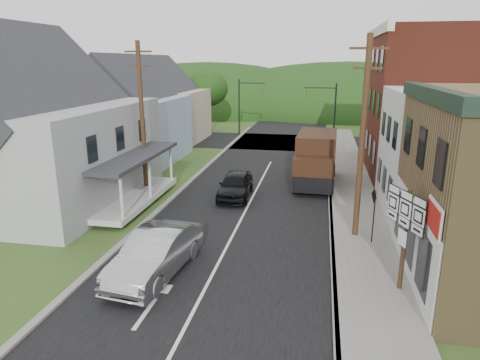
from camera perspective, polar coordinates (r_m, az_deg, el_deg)
The scene contains 24 objects.
ground at distance 17.84m, azimuth -2.70°, elevation -10.68°, with size 120.00×120.00×0.00m, color #2D4719.
road at distance 27.01m, azimuth 2.17°, elevation -1.40°, with size 9.00×90.00×0.02m, color black.
cross_road at distance 43.44m, azimuth 5.52°, elevation 5.08°, with size 60.00×9.00×0.02m, color black.
sidewalk_right at distance 24.91m, azimuth 15.04°, elevation -3.24°, with size 2.80×55.00×0.15m, color slate.
curb_right at distance 24.83m, azimuth 11.93°, elevation -3.10°, with size 0.20×55.00×0.15m, color slate.
curb_left at distance 26.21m, azimuth -8.60°, elevation -1.96°, with size 0.30×55.00×0.12m, color slate.
storefront_white at distance 24.69m, azimuth 28.24°, elevation 2.89°, with size 8.00×7.00×6.50m, color silver.
storefront_red at distance 33.53m, azimuth 23.93°, elevation 9.35°, with size 8.00×12.00×10.00m, color maroon.
house_gray at distance 26.95m, azimuth -25.45°, elevation 6.30°, with size 10.20×12.24×8.35m.
house_blue at distance 35.99m, azimuth -13.80°, elevation 8.47°, with size 7.14×8.16×7.28m.
house_cream at distance 44.46m, azimuth -9.62°, elevation 9.99°, with size 7.14×8.16×7.28m.
utility_pole_right at distance 19.41m, azimuth 16.00°, elevation 5.39°, with size 1.60×0.26×9.00m.
utility_pole_left at distance 25.89m, azimuth -12.93°, elevation 8.04°, with size 1.60×0.26×9.00m.
traffic_signal_right at distance 39.27m, azimuth 11.53°, elevation 9.27°, with size 2.87×0.20×6.00m.
traffic_signal_left at distance 46.93m, azimuth 0.73°, elevation 10.57°, with size 2.87×0.20×6.00m.
tree_left_b at distance 34.63m, azimuth -26.60°, elevation 9.01°, with size 4.80×4.80×6.94m.
tree_left_c at distance 42.26m, azimuth -22.46°, elevation 11.82°, with size 5.80×5.80×8.41m.
tree_left_d at distance 49.32m, azimuth -4.46°, elevation 12.08°, with size 4.80×4.80×6.94m.
forested_ridge at distance 71.09m, azimuth 7.65°, elevation 9.12°, with size 90.00×30.00×16.00m, color black.
silver_sedan at distance 16.70m, azimuth -11.13°, elevation -9.65°, with size 1.81×5.20×1.71m, color #B0B0B5.
dark_sedan at distance 25.41m, azimuth -0.61°, elevation -0.70°, with size 1.79×4.46×1.52m, color black.
delivery_van at distance 28.28m, azimuth 10.09°, elevation 2.73°, with size 2.73×6.13×3.37m.
route_sign_cluster at distance 15.57m, azimuth 21.11°, elevation -5.72°, with size 0.89×1.94×3.65m.
warning_sign at distance 19.48m, azimuth 17.42°, elevation -3.55°, with size 0.17×0.68×2.49m.
Camera 1 is at (3.76, -15.55, 7.91)m, focal length 32.00 mm.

